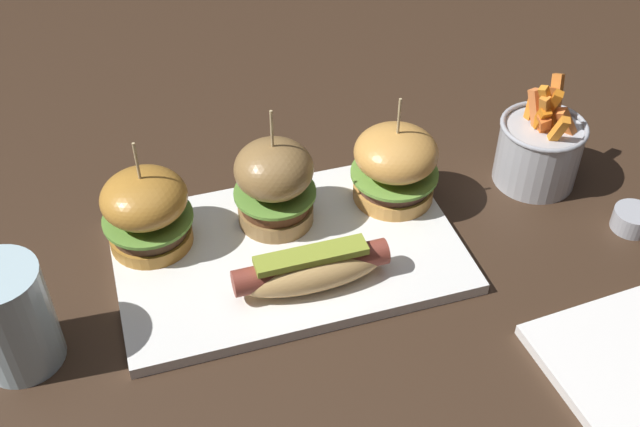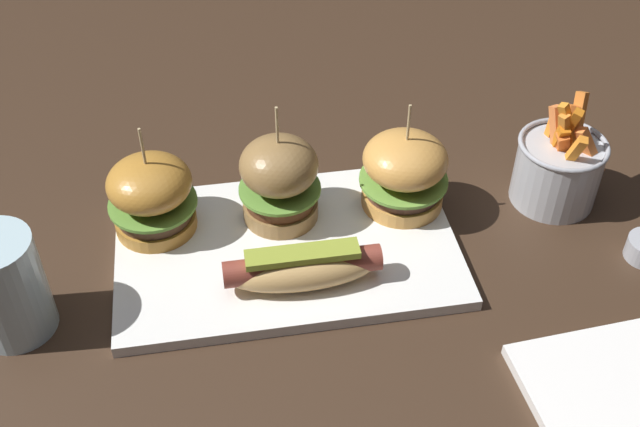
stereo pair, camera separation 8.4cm
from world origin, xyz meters
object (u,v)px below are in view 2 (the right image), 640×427
at_px(slider_left, 151,195).
at_px(slider_right, 404,171).
at_px(platter_main, 287,249).
at_px(slider_center, 283,179).
at_px(water_glass, 5,287).
at_px(fries_bucket, 558,167).
at_px(side_plate, 630,406).
at_px(hot_dog, 303,268).

xyz_separation_m(slider_left, slider_right, (0.29, -0.01, 0.00)).
distance_m(platter_main, slider_right, 0.16).
height_order(slider_center, slider_right, slider_center).
bearing_deg(slider_left, slider_center, -1.78).
height_order(slider_right, water_glass, slider_right).
relative_size(fries_bucket, side_plate, 0.77).
distance_m(platter_main, hot_dog, 0.07).
bearing_deg(slider_right, slider_center, 179.55).
bearing_deg(hot_dog, slider_center, 92.51).
bearing_deg(side_plate, slider_left, 143.91).
relative_size(platter_main, side_plate, 2.13).
height_order(slider_left, water_glass, slider_left).
relative_size(platter_main, slider_left, 2.77).
height_order(platter_main, fries_bucket, fries_bucket).
bearing_deg(side_plate, water_glass, 160.83).
relative_size(hot_dog, side_plate, 0.93).
height_order(hot_dog, slider_left, slider_left).
distance_m(hot_dog, fries_bucket, 0.34).
bearing_deg(slider_right, platter_main, -161.47).
bearing_deg(slider_right, side_plate, -65.17).
height_order(slider_right, side_plate, slider_right).
bearing_deg(platter_main, water_glass, -168.17).
height_order(hot_dog, slider_center, slider_center).
relative_size(platter_main, slider_right, 2.75).
xyz_separation_m(slider_right, fries_bucket, (0.19, -0.01, -0.01)).
xyz_separation_m(slider_left, fries_bucket, (0.47, -0.01, -0.01)).
height_order(fries_bucket, side_plate, fries_bucket).
xyz_separation_m(platter_main, slider_left, (-0.14, 0.05, 0.05)).
distance_m(slider_right, fries_bucket, 0.19).
relative_size(slider_center, fries_bucket, 1.09).
bearing_deg(water_glass, side_plate, -19.17).
xyz_separation_m(slider_left, side_plate, (0.43, -0.31, -0.05)).
height_order(platter_main, slider_center, slider_center).
relative_size(slider_left, side_plate, 0.77).
xyz_separation_m(slider_right, water_glass, (-0.43, -0.11, -0.00)).
xyz_separation_m(side_plate, water_glass, (-0.57, 0.20, 0.05)).
xyz_separation_m(platter_main, slider_right, (0.14, 0.05, 0.05)).
xyz_separation_m(slider_center, side_plate, (0.28, -0.31, -0.06)).
relative_size(slider_left, slider_center, 0.91).
bearing_deg(slider_left, hot_dog, -37.40).
bearing_deg(slider_center, slider_right, -0.45).
xyz_separation_m(hot_dog, side_plate, (0.28, -0.20, -0.03)).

